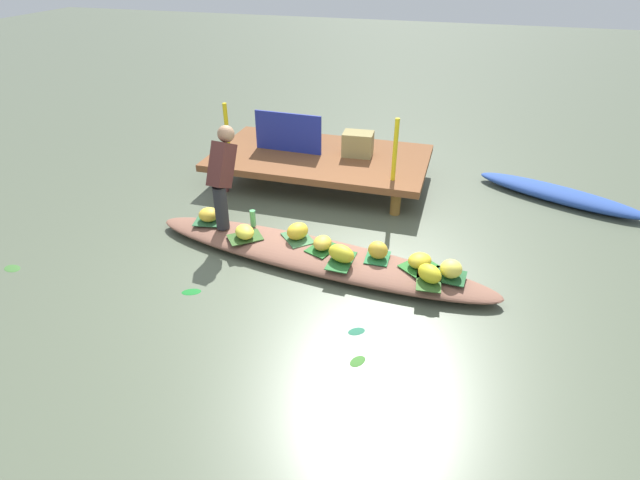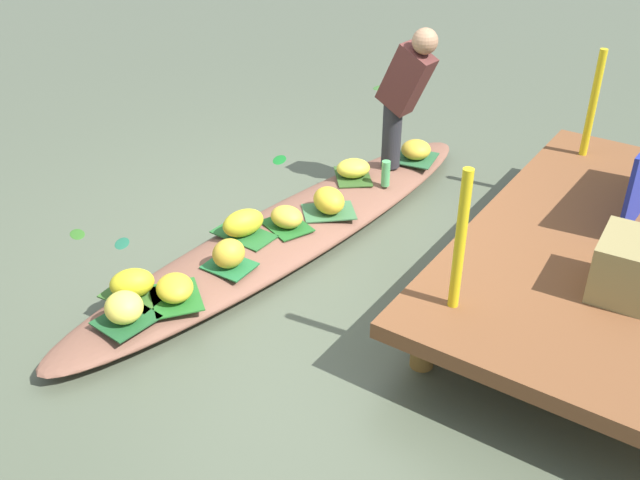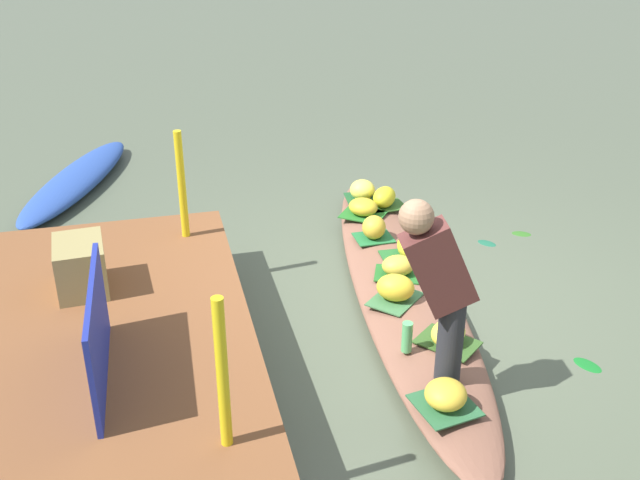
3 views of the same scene
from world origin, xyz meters
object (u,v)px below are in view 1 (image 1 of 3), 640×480
at_px(vendor_boat, 315,255).
at_px(banana_bunch_3, 420,261).
at_px(market_banner, 288,132).
at_px(banana_bunch_5, 245,232).
at_px(banana_bunch_4, 341,254).
at_px(vendor_person, 222,173).
at_px(banana_bunch_2, 451,269).
at_px(banana_bunch_7, 430,274).
at_px(moored_boat, 559,194).
at_px(banana_bunch_1, 298,231).
at_px(banana_bunch_6, 378,250).
at_px(banana_bunch_0, 209,215).
at_px(water_bottle, 253,218).
at_px(banana_bunch_8, 322,243).
at_px(produce_crate, 358,144).

xyz_separation_m(vendor_boat, banana_bunch_3, (1.19, -0.03, 0.17)).
relative_size(banana_bunch_3, market_banner, 0.25).
bearing_deg(banana_bunch_5, banana_bunch_4, -7.62).
relative_size(banana_bunch_5, vendor_person, 0.23).
bearing_deg(vendor_person, banana_bunch_2, -7.78).
xyz_separation_m(banana_bunch_4, banana_bunch_7, (0.97, -0.11, -0.00)).
distance_m(moored_boat, market_banner, 4.03).
distance_m(banana_bunch_5, vendor_person, 0.75).
bearing_deg(vendor_person, banana_bunch_1, -5.40).
xyz_separation_m(banana_bunch_4, market_banner, (-1.43, 2.34, 0.46)).
xyz_separation_m(banana_bunch_5, banana_bunch_6, (1.60, 0.02, 0.02)).
relative_size(banana_bunch_0, banana_bunch_2, 1.10).
distance_m(banana_bunch_4, vendor_person, 1.73).
xyz_separation_m(moored_boat, banana_bunch_7, (-1.56, -2.80, 0.19)).
distance_m(vendor_person, water_bottle, 0.67).
height_order(vendor_boat, banana_bunch_7, banana_bunch_7).
height_order(moored_boat, vendor_person, vendor_person).
distance_m(banana_bunch_2, banana_bunch_4, 1.17).
distance_m(banana_bunch_5, banana_bunch_8, 0.95).
bearing_deg(banana_bunch_6, market_banner, 129.94).
xyz_separation_m(banana_bunch_3, market_banner, (-2.27, 2.20, 0.48)).
bearing_deg(banana_bunch_0, banana_bunch_2, -7.35).
xyz_separation_m(banana_bunch_1, produce_crate, (0.23, 2.15, 0.34)).
distance_m(moored_boat, banana_bunch_5, 4.53).
height_order(banana_bunch_6, vendor_person, vendor_person).
bearing_deg(water_bottle, banana_bunch_5, -86.56).
relative_size(banana_bunch_3, banana_bunch_6, 1.18).
bearing_deg(vendor_person, banana_bunch_0, 177.22).
height_order(moored_boat, water_bottle, water_bottle).
bearing_deg(banana_bunch_6, vendor_person, 173.06).
xyz_separation_m(vendor_boat, banana_bunch_6, (0.73, 0.01, 0.19)).
xyz_separation_m(banana_bunch_5, water_bottle, (-0.02, 0.30, 0.03)).
distance_m(moored_boat, banana_bunch_2, 2.98).
bearing_deg(banana_bunch_4, banana_bunch_8, 145.37).
height_order(banana_bunch_2, banana_bunch_8, banana_bunch_2).
xyz_separation_m(banana_bunch_0, water_bottle, (0.59, 0.03, 0.02)).
xyz_separation_m(banana_bunch_2, water_bottle, (-2.41, 0.42, 0.01)).
xyz_separation_m(banana_bunch_8, vendor_person, (-1.30, 0.23, 0.61)).
bearing_deg(banana_bunch_0, vendor_person, -2.78).
bearing_deg(banana_bunch_4, banana_bunch_2, 1.98).
height_order(banana_bunch_6, market_banner, market_banner).
height_order(banana_bunch_1, banana_bunch_7, banana_bunch_1).
distance_m(banana_bunch_6, produce_crate, 2.44).
bearing_deg(banana_bunch_4, banana_bunch_1, 152.18).
height_order(vendor_person, market_banner, vendor_person).
distance_m(vendor_boat, produce_crate, 2.37).
relative_size(vendor_boat, banana_bunch_1, 15.27).
height_order(banana_bunch_2, vendor_person, vendor_person).
relative_size(market_banner, produce_crate, 2.37).
bearing_deg(banana_bunch_6, banana_bunch_3, -5.64).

